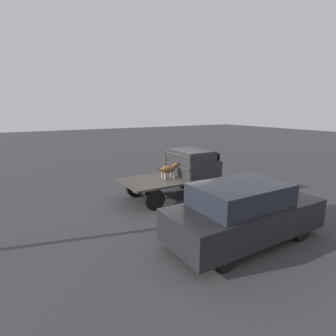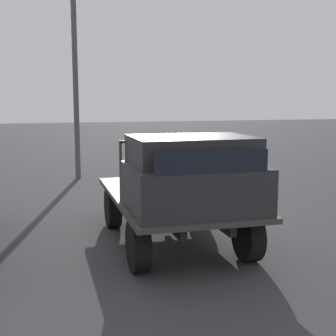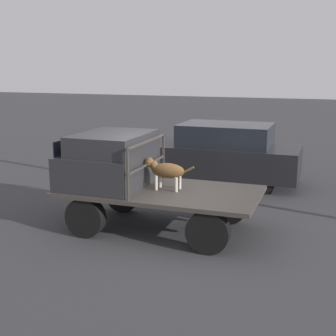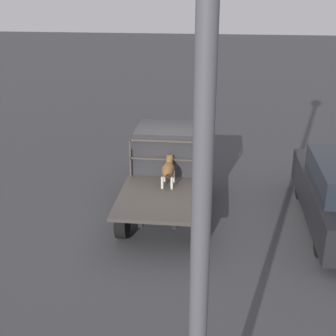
# 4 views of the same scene
# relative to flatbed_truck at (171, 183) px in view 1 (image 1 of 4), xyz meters

# --- Properties ---
(ground_plane) EXTENTS (80.00, 80.00, 0.00)m
(ground_plane) POSITION_rel_flatbed_truck_xyz_m (0.00, 0.00, -0.61)
(ground_plane) COLOR #38383A
(flatbed_truck) EXTENTS (3.90, 2.02, 0.84)m
(flatbed_truck) POSITION_rel_flatbed_truck_xyz_m (0.00, 0.00, 0.00)
(flatbed_truck) COLOR black
(flatbed_truck) RESTS_ON ground
(truck_cab) EXTENTS (1.56, 1.90, 1.07)m
(truck_cab) POSITION_rel_flatbed_truck_xyz_m (1.09, 0.00, 0.73)
(truck_cab) COLOR #28282B
(truck_cab) RESTS_ON flatbed_truck
(truck_headboard) EXTENTS (0.04, 1.90, 0.96)m
(truck_headboard) POSITION_rel_flatbed_truck_xyz_m (0.27, 0.00, 0.86)
(truck_headboard) COLOR #3D3833
(truck_headboard) RESTS_ON flatbed_truck
(dog) EXTENTS (1.06, 0.30, 0.65)m
(dog) POSITION_rel_flatbed_truck_xyz_m (-0.09, -0.04, 0.62)
(dog) COLOR beige
(dog) RESTS_ON flatbed_truck
(parked_sedan) EXTENTS (4.47, 1.84, 1.66)m
(parked_sedan) POSITION_rel_flatbed_truck_xyz_m (-0.20, -4.16, 0.23)
(parked_sedan) COLOR black
(parked_sedan) RESTS_ON ground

